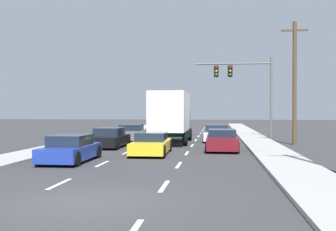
{
  "coord_description": "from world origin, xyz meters",
  "views": [
    {
      "loc": [
        3.32,
        -10.41,
        2.37
      ],
      "look_at": [
        0.51,
        13.59,
        2.07
      ],
      "focal_mm": 44.29,
      "sensor_mm": 36.0,
      "label": 1
    }
  ],
  "objects_px": {
    "car_white": "(217,134)",
    "car_maroon": "(222,140)",
    "car_blue": "(71,149)",
    "car_yellow": "(151,144)",
    "car_gray": "(132,133)",
    "traffic_signal_mast": "(239,78)",
    "box_truck": "(171,115)",
    "car_black": "(110,138)",
    "utility_pole_mid": "(295,81)"
  },
  "relations": [
    {
      "from": "car_maroon",
      "to": "utility_pole_mid",
      "type": "relative_size",
      "value": 0.53
    },
    {
      "from": "car_gray",
      "to": "car_blue",
      "type": "bearing_deg",
      "value": -90.15
    },
    {
      "from": "box_truck",
      "to": "car_yellow",
      "type": "bearing_deg",
      "value": -92.19
    },
    {
      "from": "car_yellow",
      "to": "utility_pole_mid",
      "type": "height_order",
      "value": "utility_pole_mid"
    },
    {
      "from": "car_gray",
      "to": "car_maroon",
      "type": "relative_size",
      "value": 1.05
    },
    {
      "from": "traffic_signal_mast",
      "to": "car_blue",
      "type": "bearing_deg",
      "value": -116.06
    },
    {
      "from": "car_black",
      "to": "car_white",
      "type": "height_order",
      "value": "car_white"
    },
    {
      "from": "car_black",
      "to": "car_yellow",
      "type": "bearing_deg",
      "value": -48.8
    },
    {
      "from": "car_blue",
      "to": "traffic_signal_mast",
      "type": "relative_size",
      "value": 0.62
    },
    {
      "from": "car_blue",
      "to": "car_yellow",
      "type": "distance_m",
      "value": 4.86
    },
    {
      "from": "utility_pole_mid",
      "to": "car_white",
      "type": "bearing_deg",
      "value": 153.37
    },
    {
      "from": "box_truck",
      "to": "traffic_signal_mast",
      "type": "distance_m",
      "value": 8.94
    },
    {
      "from": "car_yellow",
      "to": "traffic_signal_mast",
      "type": "bearing_deg",
      "value": 68.69
    },
    {
      "from": "car_blue",
      "to": "car_maroon",
      "type": "xyz_separation_m",
      "value": [
        6.99,
        6.23,
        0.01
      ]
    },
    {
      "from": "car_gray",
      "to": "traffic_signal_mast",
      "type": "xyz_separation_m",
      "value": [
        8.59,
        4.0,
        4.53
      ]
    },
    {
      "from": "car_blue",
      "to": "car_maroon",
      "type": "bearing_deg",
      "value": 41.7
    },
    {
      "from": "car_maroon",
      "to": "traffic_signal_mast",
      "type": "relative_size",
      "value": 0.65
    },
    {
      "from": "car_black",
      "to": "car_gray",
      "type": "bearing_deg",
      "value": 88.67
    },
    {
      "from": "car_yellow",
      "to": "car_gray",
      "type": "bearing_deg",
      "value": 107.51
    },
    {
      "from": "car_gray",
      "to": "utility_pole_mid",
      "type": "xyz_separation_m",
      "value": [
        11.94,
        -2.82,
        3.79
      ]
    },
    {
      "from": "car_white",
      "to": "car_maroon",
      "type": "relative_size",
      "value": 1.05
    },
    {
      "from": "car_black",
      "to": "car_white",
      "type": "bearing_deg",
      "value": 41.61
    },
    {
      "from": "car_white",
      "to": "car_yellow",
      "type": "bearing_deg",
      "value": -109.72
    },
    {
      "from": "car_maroon",
      "to": "utility_pole_mid",
      "type": "bearing_deg",
      "value": 42.63
    },
    {
      "from": "car_yellow",
      "to": "utility_pole_mid",
      "type": "bearing_deg",
      "value": 39.06
    },
    {
      "from": "car_gray",
      "to": "box_truck",
      "type": "distance_m",
      "value": 4.57
    },
    {
      "from": "car_gray",
      "to": "box_truck",
      "type": "height_order",
      "value": "box_truck"
    },
    {
      "from": "box_truck",
      "to": "utility_pole_mid",
      "type": "xyz_separation_m",
      "value": [
        8.52,
        -0.2,
        2.29
      ]
    },
    {
      "from": "car_gray",
      "to": "traffic_signal_mast",
      "type": "height_order",
      "value": "traffic_signal_mast"
    },
    {
      "from": "traffic_signal_mast",
      "to": "utility_pole_mid",
      "type": "relative_size",
      "value": 0.82
    },
    {
      "from": "car_black",
      "to": "utility_pole_mid",
      "type": "distance_m",
      "value": 13.11
    },
    {
      "from": "car_blue",
      "to": "car_yellow",
      "type": "relative_size",
      "value": 0.92
    },
    {
      "from": "car_yellow",
      "to": "car_black",
      "type": "bearing_deg",
      "value": 131.2
    },
    {
      "from": "car_maroon",
      "to": "box_truck",
      "type": "bearing_deg",
      "value": 126.38
    },
    {
      "from": "utility_pole_mid",
      "to": "box_truck",
      "type": "bearing_deg",
      "value": 178.68
    },
    {
      "from": "car_blue",
      "to": "car_gray",
      "type": "bearing_deg",
      "value": 89.85
    },
    {
      "from": "car_blue",
      "to": "utility_pole_mid",
      "type": "distance_m",
      "value": 16.58
    },
    {
      "from": "car_maroon",
      "to": "car_gray",
      "type": "bearing_deg",
      "value": 133.15
    },
    {
      "from": "car_white",
      "to": "car_gray",
      "type": "bearing_deg",
      "value": 178.53
    },
    {
      "from": "car_yellow",
      "to": "car_maroon",
      "type": "distance_m",
      "value": 4.58
    },
    {
      "from": "car_black",
      "to": "box_truck",
      "type": "bearing_deg",
      "value": 45.11
    },
    {
      "from": "car_blue",
      "to": "car_yellow",
      "type": "height_order",
      "value": "car_blue"
    },
    {
      "from": "car_maroon",
      "to": "car_blue",
      "type": "bearing_deg",
      "value": -138.3
    },
    {
      "from": "car_maroon",
      "to": "car_yellow",
      "type": "bearing_deg",
      "value": -146.21
    },
    {
      "from": "car_gray",
      "to": "car_black",
      "type": "relative_size",
      "value": 1.09
    },
    {
      "from": "car_maroon",
      "to": "car_black",
      "type": "bearing_deg",
      "value": 170.35
    },
    {
      "from": "car_blue",
      "to": "car_white",
      "type": "distance_m",
      "value": 15.04
    },
    {
      "from": "car_gray",
      "to": "box_truck",
      "type": "relative_size",
      "value": 0.61
    },
    {
      "from": "car_black",
      "to": "box_truck",
      "type": "height_order",
      "value": "box_truck"
    },
    {
      "from": "car_blue",
      "to": "utility_pole_mid",
      "type": "height_order",
      "value": "utility_pole_mid"
    }
  ]
}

